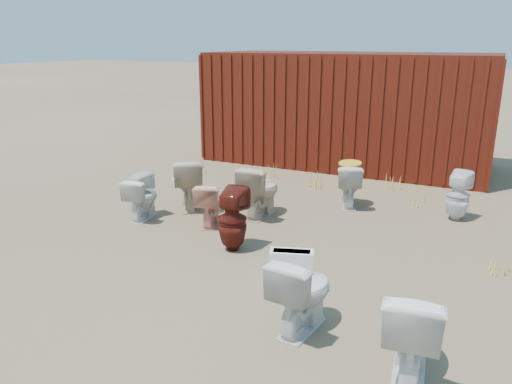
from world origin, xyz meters
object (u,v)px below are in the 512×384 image
at_px(toilet_back_beige_right, 260,191).
at_px(toilet_back_a, 141,195).
at_px(toilet_front_a, 142,198).
at_px(toilet_front_pink, 210,204).
at_px(toilet_back_yellowlid, 349,185).
at_px(loose_tank, 291,265).
at_px(toilet_front_maroon, 232,220).
at_px(toilet_front_e, 412,331).
at_px(toilet_back_beige_left, 189,183).
at_px(toilet_back_e, 458,196).
at_px(toilet_front_c, 302,293).
at_px(shipping_container, 347,109).

bearing_deg(toilet_back_beige_right, toilet_back_a, 30.09).
bearing_deg(toilet_front_a, toilet_front_pink, -175.90).
bearing_deg(toilet_back_yellowlid, loose_tank, 74.72).
xyz_separation_m(toilet_front_a, toilet_front_maroon, (1.83, -0.46, 0.09)).
distance_m(toilet_back_yellowlid, loose_tank, 2.90).
xyz_separation_m(toilet_front_a, toilet_front_e, (4.35, -2.09, 0.08)).
height_order(toilet_front_maroon, toilet_back_beige_left, same).
distance_m(toilet_back_a, toilet_back_beige_right, 1.85).
height_order(toilet_back_a, toilet_back_beige_right, toilet_back_beige_right).
xyz_separation_m(toilet_front_e, toilet_back_beige_left, (-3.98, 2.84, 0.01)).
xyz_separation_m(toilet_back_e, loose_tank, (-1.53, -2.96, -0.21)).
relative_size(toilet_front_e, toilet_back_a, 1.12).
bearing_deg(toilet_back_beige_right, toilet_front_c, 124.61).
distance_m(shipping_container, toilet_front_pink, 4.91).
relative_size(shipping_container, toilet_front_a, 9.18).
height_order(toilet_front_pink, toilet_back_beige_left, toilet_back_beige_left).
distance_m(toilet_front_maroon, toilet_back_yellowlid, 2.59).
xyz_separation_m(toilet_front_pink, toilet_front_e, (3.27, -2.31, 0.08)).
bearing_deg(toilet_front_maroon, loose_tank, 153.23).
bearing_deg(toilet_back_yellowlid, toilet_front_a, 18.27).
relative_size(toilet_front_a, loose_tank, 1.31).
distance_m(toilet_back_a, toilet_back_yellowlid, 3.36).
xyz_separation_m(toilet_front_a, toilet_front_c, (3.32, -1.83, 0.06)).
distance_m(toilet_front_c, toilet_back_e, 4.02).
relative_size(toilet_front_maroon, toilet_back_e, 1.09).
bearing_deg(loose_tank, toilet_front_a, 144.00).
xyz_separation_m(toilet_back_a, toilet_back_e, (4.42, 2.02, 0.02)).
bearing_deg(toilet_front_pink, shipping_container, -115.59).
relative_size(toilet_front_pink, toilet_back_a, 0.90).
bearing_deg(toilet_front_maroon, toilet_front_a, -17.08).
relative_size(toilet_back_a, toilet_back_yellowlid, 1.01).
relative_size(toilet_front_maroon, toilet_front_e, 1.03).
bearing_deg(toilet_back_e, toilet_back_beige_right, 35.46).
relative_size(shipping_container, loose_tank, 12.00).
relative_size(shipping_container, toilet_front_e, 7.32).
xyz_separation_m(toilet_front_e, toilet_back_e, (0.02, 4.14, -0.03)).
relative_size(shipping_container, toilet_back_beige_left, 7.13).
bearing_deg(toilet_back_e, toilet_back_a, 37.54).
bearing_deg(toilet_back_beige_right, toilet_back_beige_left, 9.48).
bearing_deg(toilet_back_e, toilet_front_c, 87.86).
distance_m(toilet_front_pink, toilet_back_yellowlid, 2.39).
relative_size(toilet_back_a, toilet_back_beige_right, 0.89).
bearing_deg(loose_tank, toilet_front_e, -56.39).
relative_size(toilet_back_beige_left, toilet_back_beige_right, 1.02).
height_order(toilet_front_a, loose_tank, toilet_front_a).
height_order(toilet_front_e, toilet_back_yellowlid, toilet_front_e).
distance_m(toilet_front_maroon, loose_tank, 1.13).
xyz_separation_m(shipping_container, toilet_back_yellowlid, (0.94, -3.02, -0.84)).
distance_m(toilet_back_beige_left, toilet_back_beige_right, 1.22).
bearing_deg(loose_tank, toilet_front_pink, 128.99).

